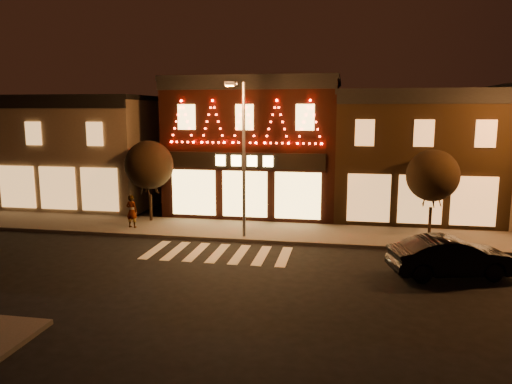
# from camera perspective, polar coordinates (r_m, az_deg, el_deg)

# --- Properties ---
(ground) EXTENTS (120.00, 120.00, 0.00)m
(ground) POSITION_cam_1_polar(r_m,az_deg,el_deg) (18.37, -7.78, -10.73)
(ground) COLOR black
(ground) RESTS_ON ground
(sidewalk_far) EXTENTS (44.00, 4.00, 0.15)m
(sidewalk_far) POSITION_cam_1_polar(r_m,az_deg,el_deg) (25.37, 2.22, -4.74)
(sidewalk_far) COLOR #47423D
(sidewalk_far) RESTS_ON ground
(building_left) EXTENTS (12.20, 8.28, 7.30)m
(building_left) POSITION_cam_1_polar(r_m,az_deg,el_deg) (35.62, -20.93, 4.63)
(building_left) COLOR #7F705A
(building_left) RESTS_ON ground
(building_pulp) EXTENTS (10.20, 8.34, 8.30)m
(building_pulp) POSITION_cam_1_polar(r_m,az_deg,el_deg) (30.88, 0.18, 5.53)
(building_pulp) COLOR black
(building_pulp) RESTS_ON ground
(building_right_a) EXTENTS (9.20, 8.28, 7.50)m
(building_right_a) POSITION_cam_1_polar(r_m,az_deg,el_deg) (30.70, 17.96, 4.29)
(building_right_a) COLOR #322111
(building_right_a) RESTS_ON ground
(streetlamp_mid) EXTENTS (0.66, 1.73, 7.55)m
(streetlamp_mid) POSITION_cam_1_polar(r_m,az_deg,el_deg) (23.30, -1.68, 5.22)
(streetlamp_mid) COLOR #59595E
(streetlamp_mid) RESTS_ON sidewalk_far
(tree_left) EXTENTS (2.72, 2.72, 4.55)m
(tree_left) POSITION_cam_1_polar(r_m,az_deg,el_deg) (27.79, -12.51, 3.13)
(tree_left) COLOR black
(tree_left) RESTS_ON sidewalk_far
(tree_right) EXTENTS (2.58, 2.58, 4.32)m
(tree_right) POSITION_cam_1_polar(r_m,az_deg,el_deg) (25.51, 20.15, 1.84)
(tree_right) COLOR black
(tree_right) RESTS_ON sidewalk_far
(dark_sedan) EXTENTS (4.95, 2.75, 1.54)m
(dark_sedan) POSITION_cam_1_polar(r_m,az_deg,el_deg) (20.26, 22.06, -7.12)
(dark_sedan) COLOR black
(dark_sedan) RESTS_ON ground
(pedestrian) EXTENTS (0.71, 0.53, 1.78)m
(pedestrian) POSITION_cam_1_polar(r_m,az_deg,el_deg) (26.67, -14.47, -2.21)
(pedestrian) COLOR gray
(pedestrian) RESTS_ON sidewalk_far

